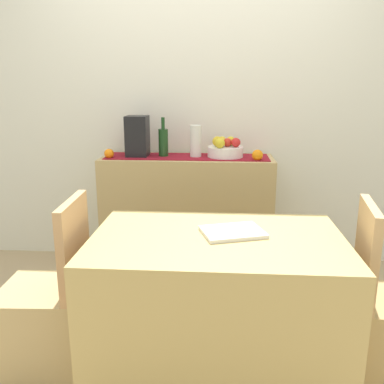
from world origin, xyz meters
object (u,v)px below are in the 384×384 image
object	(u,v)px
open_book	(233,232)
dining_table	(216,309)
chair_near_window	(48,321)
coffee_maker	(137,136)
sideboard_console	(187,214)
wine_bottle	(163,142)
fruit_bowl	(225,152)
ceramic_vase	(196,141)

from	to	relation	value
open_book	dining_table	bearing A→B (deg)	-164.68
open_book	chair_near_window	world-z (taller)	chair_near_window
coffee_maker	open_book	size ratio (longest dim) A/B	1.09
coffee_maker	dining_table	bearing A→B (deg)	-63.99
sideboard_console	coffee_maker	distance (m)	0.71
wine_bottle	chair_near_window	distance (m)	1.53
wine_bottle	coffee_maker	xyz separation A→B (m)	(-0.20, 0.00, 0.04)
wine_bottle	fruit_bowl	bearing A→B (deg)	0.00
wine_bottle	dining_table	bearing A→B (deg)	-71.52
fruit_bowl	wine_bottle	world-z (taller)	wine_bottle
sideboard_console	fruit_bowl	world-z (taller)	fruit_bowl
wine_bottle	chair_near_window	size ratio (longest dim) A/B	0.33
sideboard_console	fruit_bowl	distance (m)	0.57
fruit_bowl	sideboard_console	bearing A→B (deg)	180.00
sideboard_console	chair_near_window	size ratio (longest dim) A/B	1.44
wine_bottle	dining_table	size ratio (longest dim) A/B	0.25
chair_near_window	dining_table	bearing A→B (deg)	-0.06
sideboard_console	dining_table	xyz separation A→B (m)	(0.25, -1.27, -0.08)
dining_table	sideboard_console	bearing A→B (deg)	100.94
wine_bottle	chair_near_window	world-z (taller)	wine_bottle
wine_bottle	coffee_maker	world-z (taller)	coffee_maker
open_book	chair_near_window	bearing A→B (deg)	164.88
coffee_maker	chair_near_window	world-z (taller)	coffee_maker
ceramic_vase	open_book	bearing A→B (deg)	-78.30
sideboard_console	fruit_bowl	size ratio (longest dim) A/B	4.89
sideboard_console	coffee_maker	xyz separation A→B (m)	(-0.37, 0.00, 0.60)
coffee_maker	chair_near_window	bearing A→B (deg)	-100.28
fruit_bowl	wine_bottle	bearing A→B (deg)	-180.00
ceramic_vase	fruit_bowl	bearing A→B (deg)	0.00
open_book	fruit_bowl	bearing A→B (deg)	73.46
sideboard_console	wine_bottle	world-z (taller)	wine_bottle
dining_table	ceramic_vase	bearing A→B (deg)	98.15
sideboard_console	open_book	distance (m)	1.30
sideboard_console	fruit_bowl	bearing A→B (deg)	0.00
ceramic_vase	open_book	xyz separation A→B (m)	(0.25, -1.22, -0.27)
fruit_bowl	open_book	size ratio (longest dim) A/B	0.94
dining_table	chair_near_window	bearing A→B (deg)	179.94
fruit_bowl	dining_table	distance (m)	1.39
sideboard_console	dining_table	distance (m)	1.30
coffee_maker	chair_near_window	size ratio (longest dim) A/B	0.34
ceramic_vase	coffee_maker	bearing A→B (deg)	180.00
sideboard_console	open_book	bearing A→B (deg)	-75.47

